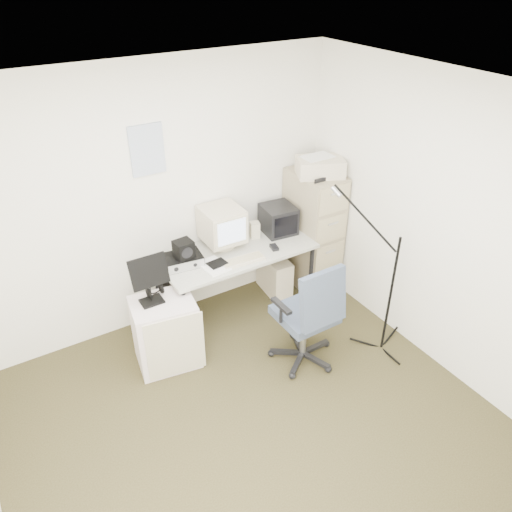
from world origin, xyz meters
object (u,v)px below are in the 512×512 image
filing_cabinet (313,231)px  desk (237,281)px  office_chair (305,312)px  side_cart (166,332)px

filing_cabinet → desk: (-0.95, -0.03, -0.29)m
filing_cabinet → office_chair: 1.25m
desk → office_chair: office_chair is taller
filing_cabinet → office_chair: bearing=-129.7°
filing_cabinet → side_cart: 1.91m
filing_cabinet → desk: filing_cabinet is taller
desk → office_chair: bearing=-80.5°
desk → office_chair: size_ratio=1.42×
office_chair → side_cart: office_chair is taller
desk → filing_cabinet: bearing=1.8°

